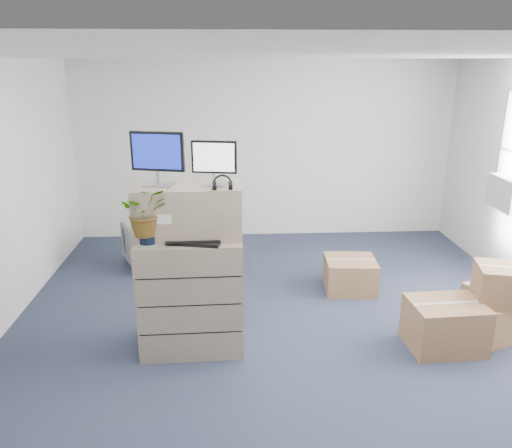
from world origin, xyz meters
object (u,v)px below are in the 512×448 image
(filing_cabinet_lower, at_px, (191,293))
(water_bottle, at_px, (193,221))
(keyboard, at_px, (192,241))
(potted_plant, at_px, (146,218))
(office_chair, at_px, (151,242))
(monitor_left, at_px, (157,156))
(monitor_right, at_px, (214,161))

(filing_cabinet_lower, height_order, water_bottle, water_bottle)
(keyboard, xyz_separation_m, potted_plant, (-0.39, -0.02, 0.24))
(water_bottle, height_order, office_chair, water_bottle)
(filing_cabinet_lower, xyz_separation_m, monitor_left, (-0.26, 0.06, 1.36))
(filing_cabinet_lower, relative_size, monitor_left, 2.34)
(keyboard, relative_size, potted_plant, 1.10)
(keyboard, height_order, office_chair, keyboard)
(water_bottle, bearing_deg, office_chair, 109.66)
(filing_cabinet_lower, relative_size, office_chair, 1.69)
(monitor_left, bearing_deg, potted_plant, -102.28)
(monitor_right, bearing_deg, office_chair, 124.50)
(potted_plant, bearing_deg, monitor_right, 17.20)
(water_bottle, bearing_deg, monitor_left, -179.11)
(water_bottle, bearing_deg, keyboard, -91.38)
(office_chair, bearing_deg, monitor_left, 75.19)
(water_bottle, xyz_separation_m, potted_plant, (-0.40, -0.21, 0.10))
(monitor_left, bearing_deg, monitor_right, 11.73)
(potted_plant, bearing_deg, water_bottle, 28.32)
(monitor_left, relative_size, water_bottle, 1.70)
(monitor_right, bearing_deg, potted_plant, -152.80)
(monitor_right, height_order, water_bottle, monitor_right)
(office_chair, bearing_deg, water_bottle, 82.63)
(monitor_right, distance_m, office_chair, 2.81)
(monitor_left, relative_size, keyboard, 0.89)
(filing_cabinet_lower, height_order, monitor_left, monitor_left)
(monitor_right, relative_size, office_chair, 0.60)
(monitor_left, height_order, office_chair, monitor_left)
(filing_cabinet_lower, xyz_separation_m, monitor_right, (0.26, 0.04, 1.31))
(monitor_left, xyz_separation_m, potted_plant, (-0.10, -0.21, -0.53))
(keyboard, bearing_deg, filing_cabinet_lower, 118.00)
(keyboard, xyz_separation_m, office_chair, (-0.75, 2.30, -0.83))
(keyboard, relative_size, office_chair, 0.81)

